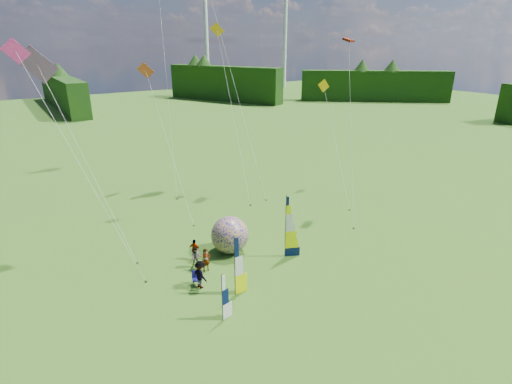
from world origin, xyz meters
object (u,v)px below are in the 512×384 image
kite_whale (234,74)px  side_banner_left (235,267)px  spectator_d (195,250)px  side_banner_far (222,299)px  spectator_a (206,260)px  spectator_c (200,275)px  spectator_b (196,258)px  feather_banner_main (286,228)px  camp_chair (196,279)px  bol_inflatable (230,235)px

kite_whale → side_banner_left: bearing=-126.8°
spectator_d → side_banner_left: bearing=147.2°
side_banner_far → spectator_a: (1.58, 5.22, -0.63)m
side_banner_left → spectator_c: side_banner_left is taller
spectator_b → spectator_a: bearing=-35.8°
spectator_d → kite_whale: bearing=-76.1°
feather_banner_main → camp_chair: feather_banner_main is taller
side_banner_far → spectator_b: side_banner_far is taller
side_banner_left → spectator_d: 5.46m
side_banner_far → spectator_a: side_banner_far is taller
side_banner_far → camp_chair: 4.14m
feather_banner_main → camp_chair: size_ratio=5.00×
side_banner_left → bol_inflatable: size_ratio=1.41×
side_banner_left → bol_inflatable: side_banner_left is taller
bol_inflatable → kite_whale: (7.98, 12.73, 10.31)m
bol_inflatable → spectator_d: bol_inflatable is taller
spectator_b → camp_chair: size_ratio=1.70×
side_banner_left → spectator_d: (-0.23, 5.32, -1.18)m
bol_inflatable → spectator_b: size_ratio=1.74×
side_banner_far → spectator_c: (0.38, 3.62, -0.52)m
spectator_c → camp_chair: spectator_c is taller
feather_banner_main → side_banner_left: (-5.41, -2.07, -0.39)m
side_banner_far → spectator_b: bearing=67.7°
bol_inflatable → camp_chair: bearing=-147.1°
spectator_a → kite_whale: bearing=54.2°
bol_inflatable → spectator_d: bearing=171.1°
spectator_b → camp_chair: (-0.93, -1.90, -0.33)m
feather_banner_main → kite_whale: 18.84m
side_banner_left → side_banner_far: (-1.82, -1.70, -0.52)m
camp_chair → side_banner_far: bearing=-73.5°
spectator_b → spectator_d: (0.40, 1.11, -0.01)m
spectator_c → spectator_d: size_ratio=1.19×
feather_banner_main → bol_inflatable: size_ratio=1.69×
spectator_c → camp_chair: (-0.13, 0.39, -0.47)m
feather_banner_main → side_banner_left: 5.81m
side_banner_far → spectator_d: side_banner_far is taller
side_banner_left → spectator_c: bearing=127.5°
feather_banner_main → spectator_d: 6.70m
spectator_b → side_banner_left: bearing=-57.3°
bol_inflatable → camp_chair: bol_inflatable is taller
spectator_d → spectator_c: bearing=125.3°
bol_inflatable → spectator_c: bearing=-142.3°
spectator_a → spectator_d: bearing=91.0°
side_banner_far → spectator_a: bearing=62.2°
side_banner_left → kite_whale: kite_whale is taller
feather_banner_main → spectator_a: (-5.65, 1.46, -1.53)m
side_banner_left → spectator_c: 2.61m
feather_banner_main → spectator_a: feather_banner_main is taller
side_banner_left → spectator_d: side_banner_left is taller
feather_banner_main → spectator_d: (-5.64, 3.25, -1.57)m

